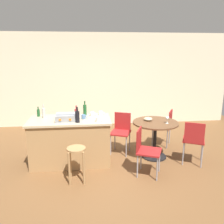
# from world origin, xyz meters

# --- Properties ---
(ground_plane) EXTENTS (8.80, 8.80, 0.00)m
(ground_plane) POSITION_xyz_m (0.00, 0.00, 0.00)
(ground_plane) COLOR brown
(back_wall) EXTENTS (8.00, 0.10, 2.70)m
(back_wall) POSITION_xyz_m (0.00, 2.83, 1.35)
(back_wall) COLOR beige
(back_wall) RESTS_ON ground_plane
(kitchen_island) EXTENTS (1.56, 0.78, 0.90)m
(kitchen_island) POSITION_xyz_m (-0.66, 0.28, 0.45)
(kitchen_island) COLOR #A37A4C
(kitchen_island) RESTS_ON ground_plane
(wooden_stool) EXTENTS (0.31, 0.31, 0.61)m
(wooden_stool) POSITION_xyz_m (-0.52, -0.46, 0.44)
(wooden_stool) COLOR #A37A4C
(wooden_stool) RESTS_ON ground_plane
(dining_table) EXTENTS (0.93, 0.93, 0.77)m
(dining_table) POSITION_xyz_m (1.06, 0.33, 0.58)
(dining_table) COLOR black
(dining_table) RESTS_ON ground_plane
(folding_chair_near) EXTENTS (0.54, 0.54, 0.86)m
(folding_chair_near) POSITION_xyz_m (1.47, 0.93, 0.51)
(folding_chair_near) COLOR maroon
(folding_chair_near) RESTS_ON ground_plane
(folding_chair_far) EXTENTS (0.52, 0.52, 0.87)m
(folding_chair_far) POSITION_xyz_m (0.40, 0.68, 0.51)
(folding_chair_far) COLOR maroon
(folding_chair_far) RESTS_ON ground_plane
(folding_chair_left) EXTENTS (0.53, 0.53, 0.85)m
(folding_chair_left) POSITION_xyz_m (0.68, -0.34, 0.50)
(folding_chair_left) COLOR maroon
(folding_chair_left) RESTS_ON ground_plane
(folding_chair_right) EXTENTS (0.54, 0.54, 0.88)m
(folding_chair_right) POSITION_xyz_m (1.71, -0.07, 0.53)
(folding_chair_right) COLOR maroon
(folding_chair_right) RESTS_ON ground_plane
(toolbox) EXTENTS (0.36, 0.29, 0.15)m
(toolbox) POSITION_xyz_m (-0.72, 0.16, 0.97)
(toolbox) COLOR gray
(toolbox) RESTS_ON kitchen_island
(bottle_0) EXTENTS (0.07, 0.07, 0.29)m
(bottle_0) POSITION_xyz_m (-0.37, 0.56, 1.01)
(bottle_0) COLOR #194C23
(bottle_0) RESTS_ON kitchen_island
(bottle_1) EXTENTS (0.06, 0.06, 0.27)m
(bottle_1) POSITION_xyz_m (-1.16, 0.40, 1.01)
(bottle_1) COLOR #B7B2AD
(bottle_1) RESTS_ON kitchen_island
(bottle_2) EXTENTS (0.08, 0.08, 0.29)m
(bottle_2) POSITION_xyz_m (-0.50, 0.04, 1.01)
(bottle_2) COLOR black
(bottle_2) RESTS_ON kitchen_island
(bottle_3) EXTENTS (0.06, 0.06, 0.20)m
(bottle_3) POSITION_xyz_m (-1.29, 0.54, 0.98)
(bottle_3) COLOR #194C23
(bottle_3) RESTS_ON kitchen_island
(bottle_4) EXTENTS (0.07, 0.07, 0.25)m
(bottle_4) POSITION_xyz_m (-0.53, 0.31, 1.00)
(bottle_4) COLOR maroon
(bottle_4) RESTS_ON kitchen_island
(cup_0) EXTENTS (0.12, 0.08, 0.08)m
(cup_0) POSITION_xyz_m (-0.22, 0.45, 0.94)
(cup_0) COLOR white
(cup_0) RESTS_ON kitchen_island
(cup_1) EXTENTS (0.12, 0.08, 0.08)m
(cup_1) POSITION_xyz_m (-0.39, 0.26, 0.94)
(cup_1) COLOR #4C7099
(cup_1) RESTS_ON kitchen_island
(cup_2) EXTENTS (0.12, 0.09, 0.10)m
(cup_2) POSITION_xyz_m (-0.12, 0.04, 0.95)
(cup_2) COLOR white
(cup_2) RESTS_ON kitchen_island
(cup_3) EXTENTS (0.12, 0.09, 0.08)m
(cup_3) POSITION_xyz_m (-0.04, 0.49, 0.94)
(cup_3) COLOR white
(cup_3) RESTS_ON kitchen_island
(wine_glass) EXTENTS (0.07, 0.07, 0.14)m
(wine_glass) POSITION_xyz_m (1.26, 0.22, 0.87)
(wine_glass) COLOR silver
(wine_glass) RESTS_ON dining_table
(serving_bowl) EXTENTS (0.18, 0.18, 0.07)m
(serving_bowl) POSITION_xyz_m (0.93, 0.45, 0.80)
(serving_bowl) COLOR tan
(serving_bowl) RESTS_ON dining_table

